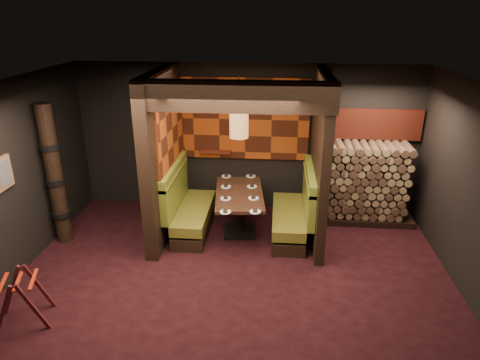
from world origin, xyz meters
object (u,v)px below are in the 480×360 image
at_px(luggage_rack, 22,297).
at_px(totem_column, 55,176).
at_px(booth_bench_right, 294,214).
at_px(dining_table, 239,205).
at_px(pendant_lamp, 239,124).
at_px(booth_bench_left, 188,210).
at_px(firewood_stack, 368,183).

relative_size(luggage_rack, totem_column, 0.33).
height_order(booth_bench_right, dining_table, booth_bench_right).
bearing_deg(dining_table, booth_bench_right, 2.07).
bearing_deg(booth_bench_right, luggage_rack, -143.33).
bearing_deg(totem_column, dining_table, 9.71).
bearing_deg(pendant_lamp, totem_column, -171.22).
bearing_deg(luggage_rack, dining_table, 45.47).
bearing_deg(dining_table, pendant_lamp, -90.00).
bearing_deg(totem_column, luggage_rack, -76.95).
distance_m(booth_bench_right, totem_column, 4.10).
bearing_deg(dining_table, totem_column, -170.29).
xyz_separation_m(dining_table, totem_column, (-3.01, -0.51, 0.64)).
height_order(booth_bench_left, luggage_rack, booth_bench_left).
bearing_deg(pendant_lamp, dining_table, 90.00).
bearing_deg(luggage_rack, booth_bench_right, 36.67).
xyz_separation_m(booth_bench_right, totem_column, (-3.98, -0.55, 0.79)).
bearing_deg(booth_bench_right, pendant_lamp, -175.00).
relative_size(booth_bench_left, booth_bench_right, 1.00).
relative_size(dining_table, totem_column, 0.65).
bearing_deg(luggage_rack, booth_bench_left, 58.31).
bearing_deg(firewood_stack, totem_column, -166.81).
relative_size(pendant_lamp, luggage_rack, 1.31).
height_order(dining_table, pendant_lamp, pendant_lamp).
relative_size(dining_table, luggage_rack, 1.95).
distance_m(booth_bench_left, booth_bench_right, 1.89).
distance_m(luggage_rack, firewood_stack, 5.89).
bearing_deg(booth_bench_left, pendant_lamp, -5.28).
height_order(booth_bench_left, totem_column, totem_column).
xyz_separation_m(pendant_lamp, luggage_rack, (-2.53, -2.52, -1.65)).
bearing_deg(totem_column, firewood_stack, 13.19).
bearing_deg(pendant_lamp, booth_bench_left, 174.72).
height_order(booth_bench_right, totem_column, totem_column).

